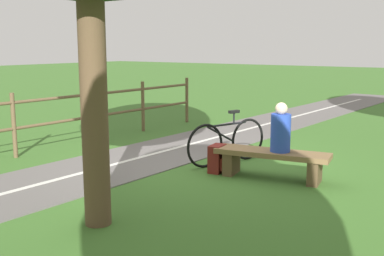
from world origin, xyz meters
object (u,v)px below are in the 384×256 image
Objects in this scene: bench at (272,159)px; person_seated at (281,130)px; bicycle at (227,141)px; backpack at (218,159)px.

person_seated is (-0.12, -0.02, 0.46)m from bench.
bicycle is 3.66× the size of backpack.
bicycle reaches higher than backpack.
bench is at bearing 87.07° from bicycle.
bicycle is 0.63m from backpack.
bench is 4.03× the size of backpack.
bench is at bearing -169.36° from backpack.
bicycle is (1.05, -0.42, 0.09)m from bench.
backpack is (-0.17, 0.59, -0.17)m from bicycle.
person_seated is 1.68× the size of backpack.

